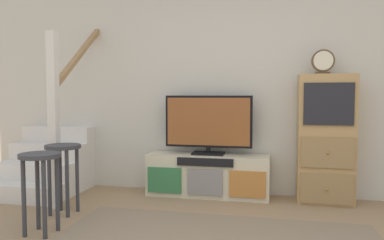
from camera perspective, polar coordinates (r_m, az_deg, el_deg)
The scene contains 8 objects.
back_wall at distance 4.56m, azimuth 6.74°, elevation 6.10°, with size 6.40×0.12×2.70m, color beige.
media_console at distance 4.43m, azimuth 2.37°, elevation -8.26°, with size 1.39×0.38×0.48m.
television at distance 4.37m, azimuth 2.45°, elevation -0.49°, with size 1.00×0.22×0.68m.
side_cabinet at distance 4.34m, azimuth 19.32°, elevation -2.72°, with size 0.58×0.38×1.38m.
desk_clock at distance 4.30m, azimuth 18.96°, elevation 8.20°, with size 0.24×0.08×0.26m.
staircase at distance 5.12m, azimuth -19.55°, elevation -5.36°, with size 1.00×1.36×2.20m.
bar_stool_near at distance 3.44m, azimuth -21.68°, elevation -7.46°, with size 0.34×0.34×0.68m.
bar_stool_far at distance 3.93m, azimuth -18.65°, elevation -5.99°, with size 0.34×0.34×0.68m.
Camera 1 is at (0.46, -2.08, 1.16)m, focal length 35.77 mm.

